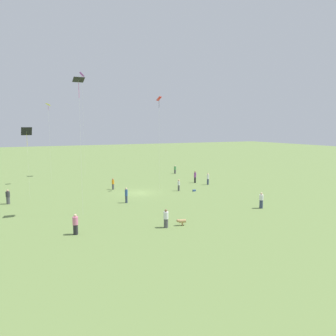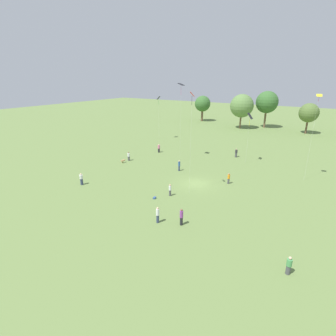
{
  "view_description": "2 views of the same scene",
  "coord_description": "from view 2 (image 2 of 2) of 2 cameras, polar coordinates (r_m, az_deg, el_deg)",
  "views": [
    {
      "loc": [
        -41.08,
        15.36,
        8.91
      ],
      "look_at": [
        -5.69,
        -1.61,
        3.96
      ],
      "focal_mm": 35.0,
      "sensor_mm": 36.0,
      "label": 1
    },
    {
      "loc": [
        15.3,
        -31.88,
        14.7
      ],
      "look_at": [
        -3.2,
        -2.64,
        2.61
      ],
      "focal_mm": 28.0,
      "sensor_mm": 36.0,
      "label": 2
    }
  ],
  "objects": [
    {
      "name": "ground_plane",
      "position": [
        38.29,
        6.18,
        -3.42
      ],
      "size": [
        240.0,
        240.0,
        0.0
      ],
      "primitive_type": "plane",
      "color": "olive"
    },
    {
      "name": "tree_0",
      "position": [
        93.19,
        7.54,
        13.69
      ],
      "size": [
        5.33,
        5.33,
        8.61
      ],
      "color": "brown",
      "rests_on": "ground_plane"
    },
    {
      "name": "tree_1",
      "position": [
        81.55,
        15.77,
        12.88
      ],
      "size": [
        6.72,
        6.72,
        9.99
      ],
      "color": "brown",
      "rests_on": "ground_plane"
    },
    {
      "name": "tree_2",
      "position": [
        85.01,
        20.75,
        13.24
      ],
      "size": [
        6.41,
        6.41,
        10.78
      ],
      "color": "brown",
      "rests_on": "ground_plane"
    },
    {
      "name": "tree_3",
      "position": [
        80.51,
        28.33,
        10.52
      ],
      "size": [
        5.06,
        5.06,
        8.13
      ],
      "color": "brown",
      "rests_on": "ground_plane"
    },
    {
      "name": "person_0",
      "position": [
        34.02,
        0.45,
        -4.8
      ],
      "size": [
        0.42,
        0.42,
        1.62
      ],
      "rotation": [
        0.0,
        0.0,
        0.35
      ],
      "color": "#4C4C51",
      "rests_on": "ground_plane"
    },
    {
      "name": "person_1",
      "position": [
        48.8,
        -8.54,
        2.52
      ],
      "size": [
        0.62,
        0.62,
        1.67
      ],
      "rotation": [
        0.0,
        0.0,
        2.18
      ],
      "color": "#4C4C51",
      "rests_on": "ground_plane"
    },
    {
      "name": "person_2",
      "position": [
        53.66,
        -2.01,
        4.31
      ],
      "size": [
        0.62,
        0.62,
        1.75
      ],
      "rotation": [
        0.0,
        0.0,
        2.64
      ],
      "color": "#232328",
      "rests_on": "ground_plane"
    },
    {
      "name": "person_3",
      "position": [
        23.71,
        24.82,
        -18.71
      ],
      "size": [
        0.5,
        0.5,
        1.61
      ],
      "rotation": [
        0.0,
        0.0,
        2.92
      ],
      "color": "#4C4C51",
      "rests_on": "ground_plane"
    },
    {
      "name": "person_4",
      "position": [
        39.42,
        -18.34,
        -2.31
      ],
      "size": [
        0.62,
        0.62,
        1.76
      ],
      "rotation": [
        0.0,
        0.0,
        5.67
      ],
      "color": "#333D5B",
      "rests_on": "ground_plane"
    },
    {
      "name": "person_5",
      "position": [
        27.64,
        2.93,
        -10.58
      ],
      "size": [
        0.46,
        0.46,
        1.88
      ],
      "rotation": [
        0.0,
        0.0,
        0.34
      ],
      "color": "#232328",
      "rests_on": "ground_plane"
    },
    {
      "name": "person_6",
      "position": [
        28.06,
        -2.27,
        -10.15
      ],
      "size": [
        0.4,
        0.4,
        1.82
      ],
      "rotation": [
        0.0,
        0.0,
        3.32
      ],
      "color": "#333D5B",
      "rests_on": "ground_plane"
    },
    {
      "name": "person_7",
      "position": [
        38.8,
        13.06,
        -2.22
      ],
      "size": [
        0.42,
        0.42,
        1.62
      ],
      "rotation": [
        0.0,
        0.0,
        1.87
      ],
      "color": "#4C4C51",
      "rests_on": "ground_plane"
    },
    {
      "name": "person_8",
      "position": [
        52.02,
        14.61,
        3.17
      ],
      "size": [
        0.47,
        0.47,
        1.7
      ],
      "rotation": [
        0.0,
        0.0,
        0.01
      ],
      "color": "#4C4C51",
      "rests_on": "ground_plane"
    },
    {
      "name": "person_9",
      "position": [
        42.96,
        2.45,
        0.55
      ],
      "size": [
        0.38,
        0.38,
        1.81
      ],
      "rotation": [
        0.0,
        0.0,
        4.87
      ],
      "color": "#333D5B",
      "rests_on": "ground_plane"
    },
    {
      "name": "kite_0",
      "position": [
        32.34,
        5.21,
        14.31
      ],
      "size": [
        0.85,
        0.89,
        13.02
      ],
      "rotation": [
        0.0,
        0.0,
        1.44
      ],
      "color": "red",
      "rests_on": "ground_plane"
    },
    {
      "name": "kite_1",
      "position": [
        63.51,
        -2.06,
        14.72
      ],
      "size": [
        0.92,
        1.15,
        10.38
      ],
      "rotation": [
        0.0,
        0.0,
        4.21
      ],
      "color": "black",
      "rests_on": "ground_plane"
    },
    {
      "name": "kite_4",
      "position": [
        47.49,
        17.43,
        10.53
      ],
      "size": [
        0.85,
        1.28,
        8.87
      ],
      "rotation": [
        0.0,
        0.0,
        0.83
      ],
      "color": "black",
      "rests_on": "ground_plane"
    },
    {
      "name": "kite_5",
      "position": [
        47.18,
        2.85,
        17.15
      ],
      "size": [
        1.01,
        1.07,
        13.65
      ],
      "rotation": [
        0.0,
        0.0,
        0.79
      ],
      "color": "black",
      "rests_on": "ground_plane"
    },
    {
      "name": "kite_6",
      "position": [
        41.95,
        29.9,
        12.48
      ],
      "size": [
        0.81,
        0.76,
        12.49
      ],
      "rotation": [
        0.0,
        0.0,
        5.68
      ],
      "color": "yellow",
      "rests_on": "ground_plane"
    },
    {
      "name": "dog_0",
      "position": [
        47.87,
        -9.74,
        1.62
      ],
      "size": [
        0.49,
        0.88,
        0.6
      ],
      "rotation": [
        0.0,
        0.0,
        6.02
      ],
      "color": "tan",
      "rests_on": "ground_plane"
    },
    {
      "name": "picnic_bag_0",
      "position": [
        33.57,
        -2.95,
        -6.51
      ],
      "size": [
        0.3,
        0.44,
        0.23
      ],
      "rotation": [
        0.0,
        0.0,
        1.63
      ],
      "color": "#33518C",
      "rests_on": "ground_plane"
    }
  ]
}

